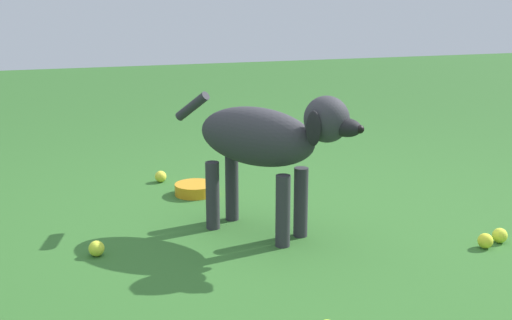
{
  "coord_description": "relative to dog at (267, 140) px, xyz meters",
  "views": [
    {
      "loc": [
        2.61,
        -1.09,
        1.09
      ],
      "look_at": [
        -0.13,
        -0.21,
        0.34
      ],
      "focal_mm": 46.76,
      "sensor_mm": 36.0,
      "label": 1
    }
  ],
  "objects": [
    {
      "name": "ground",
      "position": [
        0.09,
        0.18,
        -0.44
      ],
      "size": [
        14.0,
        14.0,
        0.0
      ],
      "primitive_type": "plane",
      "color": "#2D6026"
    },
    {
      "name": "dog",
      "position": [
        0.0,
        0.0,
        0.0
      ],
      "size": [
        0.81,
        0.64,
        0.66
      ],
      "rotation": [
        0.0,
        0.0,
        0.65
      ],
      "color": "#2D2D33",
      "rests_on": "ground"
    },
    {
      "name": "tennis_ball_0",
      "position": [
        0.44,
        0.85,
        -0.41
      ],
      "size": [
        0.07,
        0.07,
        0.07
      ],
      "primitive_type": "sphere",
      "color": "yellow",
      "rests_on": "ground"
    },
    {
      "name": "tennis_ball_2",
      "position": [
        -0.98,
        -0.31,
        -0.41
      ],
      "size": [
        0.07,
        0.07,
        0.07
      ],
      "primitive_type": "sphere",
      "color": "yellow",
      "rests_on": "ground"
    },
    {
      "name": "tennis_ball_3",
      "position": [
        0.02,
        -0.76,
        -0.41
      ],
      "size": [
        0.07,
        0.07,
        0.07
      ],
      "primitive_type": "sphere",
      "color": "#CEDE37",
      "rests_on": "ground"
    },
    {
      "name": "tennis_ball_4",
      "position": [
        0.4,
        0.95,
        -0.41
      ],
      "size": [
        0.07,
        0.07,
        0.07
      ],
      "primitive_type": "sphere",
      "color": "#D1DE36",
      "rests_on": "ground"
    },
    {
      "name": "water_bowl",
      "position": [
        -0.69,
        -0.18,
        -0.41
      ],
      "size": [
        0.22,
        0.22,
        0.06
      ],
      "primitive_type": "cylinder",
      "color": "orange",
      "rests_on": "ground"
    }
  ]
}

